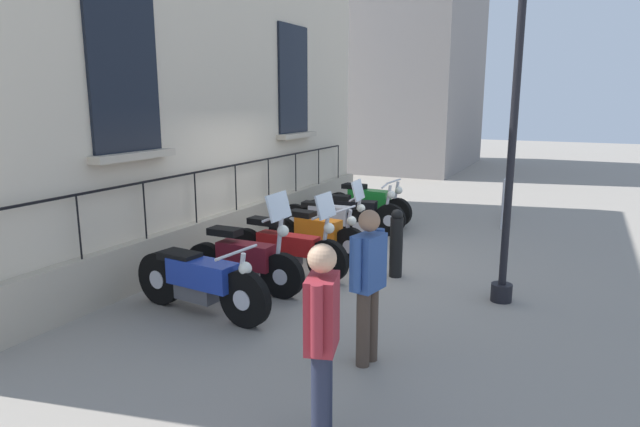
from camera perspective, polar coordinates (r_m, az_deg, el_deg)
The scene contains 15 objects.
ground_plane at distance 9.21m, azimuth 0.81°, elevation -4.95°, with size 60.00×60.00×0.00m, color gray.
building_facade at distance 10.04m, azimuth -11.39°, elevation 19.24°, with size 0.82×10.79×8.21m.
motorcycle_blue at distance 7.01m, azimuth -12.41°, elevation -6.95°, with size 2.14×0.73×0.93m.
motorcycle_maroon at distance 7.74m, azimuth -7.91°, elevation -4.96°, with size 1.90×0.63×1.45m.
motorcycle_red at distance 8.38m, azimuth -3.53°, elevation -3.67°, with size 2.13×0.57×1.34m.
motorcycle_orange at distance 9.23m, azimuth -0.36°, elevation -2.21°, with size 1.97×0.65×0.94m.
motorcycle_silver at distance 10.15m, azimuth 0.82°, elevation -0.73°, with size 2.01×0.61×1.24m.
motorcycle_black at distance 11.02m, azimuth 3.44°, elevation 0.03°, with size 2.17×0.68×1.03m.
motorcycle_green at distance 11.89m, azimuth 4.99°, elevation 1.00°, with size 2.05×0.74×0.99m.
lamppost at distance 7.39m, azimuth 20.16°, elevation 16.33°, with size 0.32×1.02×4.60m.
crowd_barrier at distance 12.85m, azimuth 18.91°, elevation 1.82°, with size 0.17×2.05×1.05m.
bollard at distance 8.35m, azimuth 7.99°, elevation -3.08°, with size 0.20×0.20×1.05m.
pedestrian_standing at distance 4.22m, azimuth 0.21°, elevation -12.62°, with size 0.31×0.51×1.64m.
pedestrian_walking at distance 5.51m, azimuth 5.07°, elevation -6.85°, with size 0.28×0.52×1.61m.
distant_building at distance 22.63m, azimuth 8.40°, elevation 17.26°, with size 5.52×6.87×9.66m.
Camera 1 is at (3.71, -8.00, 2.67)m, focal length 30.56 mm.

